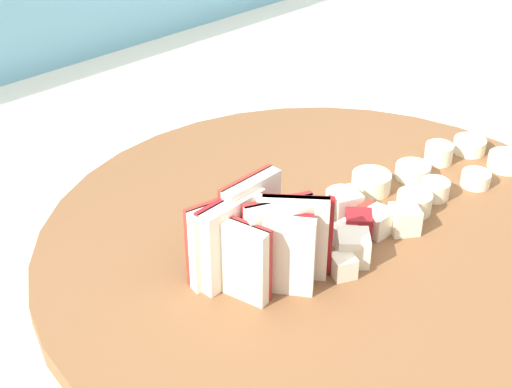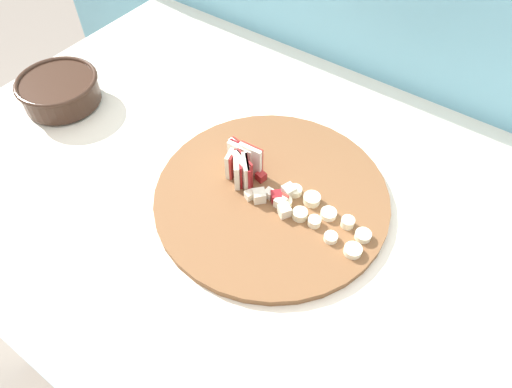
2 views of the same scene
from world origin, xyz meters
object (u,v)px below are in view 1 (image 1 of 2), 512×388
Objects in this scene: cutting_board at (335,247)px; banana_slice_rows at (422,180)px; apple_wedge_fan at (258,241)px; apple_dice_pile at (357,227)px.

cutting_board is 0.10m from banana_slice_rows.
apple_wedge_fan reaches higher than apple_dice_pile.
banana_slice_rows reaches higher than cutting_board.
apple_dice_pile is at bearing -173.13° from banana_slice_rows.
apple_dice_pile is (0.01, -0.01, 0.02)m from cutting_board.
apple_wedge_fan is 0.46× the size of banana_slice_rows.
apple_dice_pile is at bearing -39.01° from cutting_board.
apple_dice_pile reaches higher than cutting_board.
apple_wedge_fan is at bearing 175.46° from cutting_board.
cutting_board is 5.27× the size of apple_wedge_fan.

